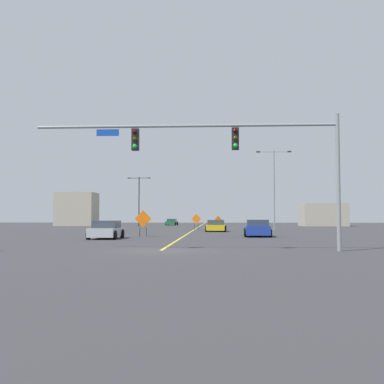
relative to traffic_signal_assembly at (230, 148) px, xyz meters
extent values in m
plane|color=#38383A|center=(-3.32, 0.01, -4.91)|extent=(198.39, 198.39, 0.00)
cube|color=yellow|center=(-3.32, 55.12, -4.91)|extent=(0.16, 110.22, 0.01)
cylinder|color=gray|center=(5.05, 0.01, -1.66)|extent=(0.20, 0.20, 6.49)
cylinder|color=gray|center=(-2.17, 0.01, 1.06)|extent=(14.45, 0.14, 0.14)
cube|color=black|center=(0.24, 0.01, 0.42)|extent=(0.34, 0.32, 1.05)
sphere|color=#3A0503|center=(0.24, -0.16, 0.77)|extent=(0.22, 0.22, 0.22)
sphere|color=#3C3106|center=(0.24, -0.16, 0.42)|extent=(0.22, 0.22, 0.22)
sphere|color=green|center=(0.24, -0.16, 0.07)|extent=(0.22, 0.22, 0.22)
cube|color=black|center=(-4.58, 0.01, 0.42)|extent=(0.34, 0.32, 1.05)
sphere|color=#3A0503|center=(-4.58, -0.16, 0.77)|extent=(0.22, 0.22, 0.22)
sphere|color=#3C3106|center=(-4.58, -0.16, 0.42)|extent=(0.22, 0.22, 0.22)
sphere|color=green|center=(-4.58, -0.16, 0.07)|extent=(0.22, 0.22, 0.22)
cube|color=#1447B7|center=(-5.94, 0.01, 0.77)|extent=(1.10, 0.03, 0.32)
cylinder|color=gray|center=(6.15, 31.57, -0.23)|extent=(0.16, 0.16, 9.36)
cylinder|color=gray|center=(5.23, 31.57, 4.30)|extent=(1.82, 0.08, 0.08)
cube|color=#262628|center=(4.32, 31.57, 4.30)|extent=(0.44, 0.24, 0.14)
cylinder|color=gray|center=(7.06, 31.57, 4.30)|extent=(1.82, 0.08, 0.08)
cube|color=#262628|center=(7.97, 31.57, 4.30)|extent=(0.44, 0.24, 0.14)
cylinder|color=black|center=(-13.24, 52.35, -0.85)|extent=(0.16, 0.16, 8.12)
cylinder|color=black|center=(-14.08, 52.35, 3.06)|extent=(1.67, 0.08, 0.08)
cube|color=#262628|center=(-14.92, 52.35, 3.06)|extent=(0.44, 0.24, 0.14)
cylinder|color=black|center=(-12.41, 52.35, 3.06)|extent=(1.67, 0.08, 0.08)
cube|color=#262628|center=(-11.57, 52.35, 3.06)|extent=(0.44, 0.24, 0.14)
cube|color=orange|center=(-0.33, 39.86, -3.74)|extent=(1.07, 0.27, 1.08)
cylinder|color=black|center=(-0.53, 39.81, -4.61)|extent=(0.05, 0.05, 0.61)
cylinder|color=black|center=(-0.12, 39.90, -4.61)|extent=(0.05, 0.05, 0.61)
cube|color=orange|center=(-3.03, 33.68, -3.58)|extent=(1.21, 0.28, 1.23)
cylinder|color=black|center=(-3.27, 33.73, -4.56)|extent=(0.05, 0.05, 0.70)
cylinder|color=black|center=(-2.80, 33.64, -4.56)|extent=(0.05, 0.05, 0.70)
cube|color=orange|center=(-6.57, 14.98, -3.47)|extent=(1.39, 0.28, 1.41)
cylinder|color=black|center=(-6.84, 15.03, -4.55)|extent=(0.05, 0.05, 0.71)
cylinder|color=black|center=(-6.30, 14.93, -4.55)|extent=(0.05, 0.05, 0.71)
cube|color=#1E389E|center=(2.67, 15.44, -4.39)|extent=(2.07, 4.19, 0.73)
cube|color=#333D47|center=(2.66, 15.23, -3.79)|extent=(1.81, 2.50, 0.48)
cylinder|color=black|center=(3.68, 16.83, -4.59)|extent=(0.25, 0.65, 0.64)
cylinder|color=black|center=(1.79, 16.92, -4.59)|extent=(0.25, 0.65, 0.64)
cylinder|color=black|center=(3.55, 13.96, -4.59)|extent=(0.25, 0.65, 0.64)
cylinder|color=black|center=(1.66, 14.05, -4.59)|extent=(0.25, 0.65, 0.64)
cube|color=#196B38|center=(-8.82, 62.69, -4.46)|extent=(1.94, 4.16, 0.59)
cube|color=#333D47|center=(-8.81, 62.89, -3.93)|extent=(1.68, 2.50, 0.46)
cylinder|color=black|center=(-9.76, 61.31, -4.59)|extent=(0.25, 0.65, 0.64)
cylinder|color=black|center=(-8.03, 61.22, -4.59)|extent=(0.25, 0.65, 0.64)
cylinder|color=black|center=(-9.61, 64.16, -4.59)|extent=(0.25, 0.65, 0.64)
cylinder|color=black|center=(-7.88, 64.07, -4.59)|extent=(0.25, 0.65, 0.64)
cube|color=#B7BABF|center=(-8.71, 11.27, -4.44)|extent=(1.90, 3.84, 0.63)
cube|color=#333D47|center=(-8.71, 11.46, -3.86)|extent=(1.70, 2.28, 0.54)
cylinder|color=black|center=(-9.63, 9.93, -4.59)|extent=(0.22, 0.64, 0.64)
cylinder|color=black|center=(-7.77, 9.94, -4.59)|extent=(0.22, 0.64, 0.64)
cylinder|color=black|center=(-9.65, 12.60, -4.59)|extent=(0.22, 0.64, 0.64)
cylinder|color=black|center=(-7.79, 12.62, -4.59)|extent=(0.22, 0.64, 0.64)
cube|color=gold|center=(-0.63, 27.77, -4.47)|extent=(2.12, 4.05, 0.57)
cube|color=#333D47|center=(-0.64, 27.57, -3.92)|extent=(1.83, 1.91, 0.52)
cylinder|color=black|center=(0.40, 29.11, -4.59)|extent=(0.25, 0.65, 0.64)
cylinder|color=black|center=(-1.54, 29.20, -4.59)|extent=(0.25, 0.65, 0.64)
cylinder|color=black|center=(0.28, 26.34, -4.59)|extent=(0.25, 0.65, 0.64)
cylinder|color=black|center=(-1.66, 26.43, -4.59)|extent=(0.25, 0.65, 0.64)
cube|color=#B2A893|center=(-25.08, 57.17, -2.00)|extent=(6.62, 5.30, 5.83)
cube|color=#B2A893|center=(17.66, 57.06, -3.00)|extent=(7.28, 6.24, 3.83)
camera|label=1|loc=(-0.74, -21.54, -3.30)|focal=42.40mm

